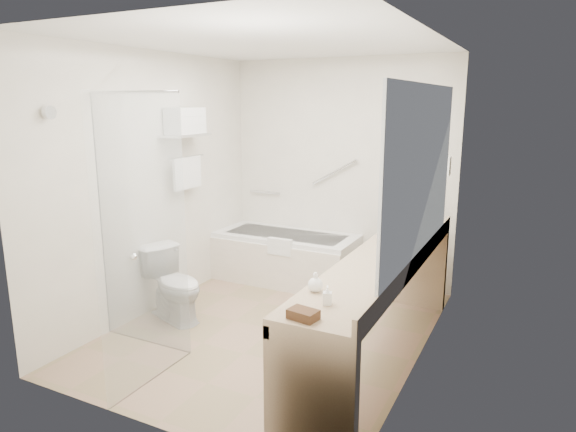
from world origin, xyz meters
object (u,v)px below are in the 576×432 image
at_px(bathtub, 286,257).
at_px(toilet, 174,285).
at_px(vanity_counter, 380,286).
at_px(amenity_basket, 303,314).
at_px(water_bottle_left, 417,217).

height_order(bathtub, toilet, toilet).
height_order(vanity_counter, amenity_basket, vanity_counter).
xyz_separation_m(vanity_counter, amenity_basket, (-0.07, -1.25, 0.24)).
bearing_deg(toilet, bathtub, 2.68).
bearing_deg(toilet, water_bottle_left, -36.26).
xyz_separation_m(toilet, water_bottle_left, (1.95, 1.30, 0.60)).
xyz_separation_m(vanity_counter, toilet, (-1.97, -0.05, -0.30)).
distance_m(amenity_basket, water_bottle_left, 2.50).
relative_size(bathtub, water_bottle_left, 8.77).
distance_m(vanity_counter, toilet, 2.00).
xyz_separation_m(bathtub, vanity_counter, (1.52, -1.39, 0.36)).
distance_m(bathtub, vanity_counter, 2.09).
relative_size(amenity_basket, water_bottle_left, 0.89).
bearing_deg(water_bottle_left, vanity_counter, -88.94).
bearing_deg(amenity_basket, water_bottle_left, 88.87).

